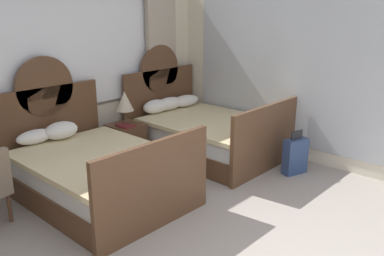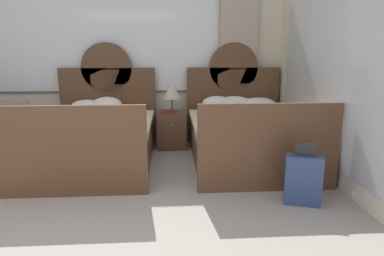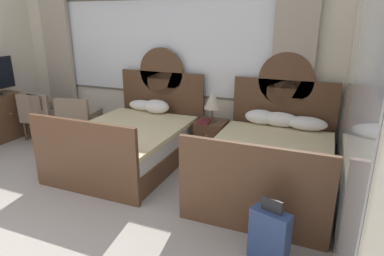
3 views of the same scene
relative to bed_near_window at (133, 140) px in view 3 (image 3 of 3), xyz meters
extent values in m
cube|color=beige|center=(-0.05, 1.19, 1.00)|extent=(6.00, 0.07, 2.70)
cube|color=#646054|center=(-0.05, 1.15, 1.32)|extent=(4.18, 0.02, 1.65)
cube|color=white|center=(-0.05, 1.14, 1.32)|extent=(4.10, 0.02, 1.57)
cube|color=tan|center=(-2.29, 1.06, 0.95)|extent=(0.62, 0.08, 2.60)
cube|color=tan|center=(2.19, 1.06, 0.95)|extent=(0.62, 0.08, 2.60)
cube|color=beige|center=(2.99, -1.17, 1.00)|extent=(0.07, 4.65, 2.70)
cube|color=#B2B7BC|center=(2.94, -0.87, 1.00)|extent=(0.01, 3.26, 2.27)
cube|color=brown|center=(0.00, -0.05, -0.20)|extent=(1.50, 2.10, 0.30)
cube|color=white|center=(0.00, -0.05, 0.07)|extent=(1.44, 2.00, 0.24)
cube|color=beige|center=(0.00, -0.13, 0.22)|extent=(1.54, 1.90, 0.06)
cube|color=brown|center=(0.00, 1.03, 0.29)|extent=(1.58, 0.06, 1.27)
cylinder|color=brown|center=(0.00, 1.03, 0.92)|extent=(0.82, 0.06, 0.82)
cube|color=brown|center=(0.00, -1.13, 0.15)|extent=(1.58, 0.06, 0.99)
ellipsoid|color=white|center=(-0.30, 0.83, 0.34)|extent=(0.50, 0.25, 0.18)
ellipsoid|color=white|center=(0.03, 0.75, 0.36)|extent=(0.47, 0.31, 0.23)
cube|color=brown|center=(2.12, -0.05, -0.20)|extent=(1.50, 2.10, 0.30)
cube|color=white|center=(2.12, -0.05, 0.07)|extent=(1.44, 2.00, 0.24)
cube|color=beige|center=(2.12, -0.13, 0.22)|extent=(1.54, 1.90, 0.06)
cube|color=brown|center=(2.12, 1.03, 0.29)|extent=(1.58, 0.06, 1.27)
cylinder|color=brown|center=(2.12, 1.03, 0.92)|extent=(0.82, 0.06, 0.82)
cube|color=brown|center=(2.12, -1.13, 0.15)|extent=(1.58, 0.06, 0.99)
ellipsoid|color=white|center=(1.82, 0.83, 0.36)|extent=(0.50, 0.29, 0.22)
ellipsoid|color=white|center=(2.10, 0.81, 0.36)|extent=(0.57, 0.26, 0.22)
ellipsoid|color=white|center=(2.49, 0.78, 0.34)|extent=(0.58, 0.30, 0.20)
cube|color=brown|center=(1.06, 0.69, -0.06)|extent=(0.47, 0.47, 0.59)
sphere|color=tan|center=(1.06, 0.44, 0.07)|extent=(0.02, 0.02, 0.02)
cylinder|color=brown|center=(1.07, 0.69, 0.25)|extent=(0.14, 0.14, 0.02)
cylinder|color=brown|center=(1.07, 0.69, 0.36)|extent=(0.03, 0.03, 0.19)
cone|color=beige|center=(1.07, 0.69, 0.60)|extent=(0.27, 0.27, 0.30)
cube|color=maroon|center=(0.98, 0.59, 0.25)|extent=(0.18, 0.26, 0.03)
sphere|color=tan|center=(-2.56, -0.01, 0.16)|extent=(0.03, 0.03, 0.03)
cube|color=#84705B|center=(-1.30, 0.37, 0.04)|extent=(0.71, 0.71, 0.10)
cube|color=#84705B|center=(-1.25, 0.11, 0.31)|extent=(0.60, 0.20, 0.43)
cube|color=#84705B|center=(-1.03, 0.42, 0.17)|extent=(0.16, 0.54, 0.16)
cube|color=#84705B|center=(-1.56, 0.32, 0.17)|extent=(0.16, 0.54, 0.16)
cylinder|color=brown|center=(-1.10, 0.66, -0.18)|extent=(0.04, 0.04, 0.34)
cylinder|color=brown|center=(-1.59, 0.56, -0.18)|extent=(0.04, 0.04, 0.34)
cylinder|color=brown|center=(-1.00, 0.17, -0.18)|extent=(0.04, 0.04, 0.34)
cylinder|color=brown|center=(-1.49, 0.07, -0.18)|extent=(0.04, 0.04, 0.34)
cube|color=#84705B|center=(-2.12, 0.37, 0.04)|extent=(0.75, 0.75, 0.10)
cube|color=#84705B|center=(-2.19, 0.12, 0.31)|extent=(0.60, 0.25, 0.43)
cube|color=#84705B|center=(-1.86, 0.29, 0.17)|extent=(0.21, 0.53, 0.16)
cube|color=#84705B|center=(-2.38, 0.44, 0.17)|extent=(0.21, 0.53, 0.16)
cylinder|color=brown|center=(-1.81, 0.54, -0.18)|extent=(0.04, 0.04, 0.34)
cylinder|color=brown|center=(-2.29, 0.68, -0.18)|extent=(0.04, 0.04, 0.34)
cylinder|color=brown|center=(-1.95, 0.06, -0.18)|extent=(0.04, 0.04, 0.34)
cylinder|color=brown|center=(-2.43, 0.20, -0.18)|extent=(0.04, 0.04, 0.34)
cube|color=#84705B|center=(-2.17, 0.37, 0.04)|extent=(0.71, 0.71, 0.10)
cube|color=#84705B|center=(-2.12, 0.11, 0.31)|extent=(0.60, 0.20, 0.43)
cube|color=#84705B|center=(-1.91, 0.42, 0.17)|extent=(0.17, 0.54, 0.16)
cube|color=#84705B|center=(-2.44, 0.31, 0.17)|extent=(0.17, 0.54, 0.16)
cylinder|color=brown|center=(-1.98, 0.66, -0.18)|extent=(0.04, 0.04, 0.34)
cylinder|color=brown|center=(-2.47, 0.56, -0.18)|extent=(0.04, 0.04, 0.34)
cylinder|color=brown|center=(-1.88, 0.18, -0.18)|extent=(0.04, 0.04, 0.34)
cylinder|color=brown|center=(-2.36, 0.07, -0.18)|extent=(0.04, 0.04, 0.34)
cube|color=navy|center=(2.38, -1.48, -0.09)|extent=(0.39, 0.26, 0.52)
cube|color=#232326|center=(2.38, -1.48, 0.23)|extent=(0.20, 0.08, 0.13)
cylinder|color=black|center=(2.24, -1.43, -0.33)|extent=(0.05, 0.03, 0.05)
camera|label=1|loc=(-2.64, -4.08, 1.98)|focal=38.22mm
camera|label=2|loc=(1.05, -4.49, 1.17)|focal=30.44mm
camera|label=3|loc=(2.70, -4.13, 1.81)|focal=31.09mm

